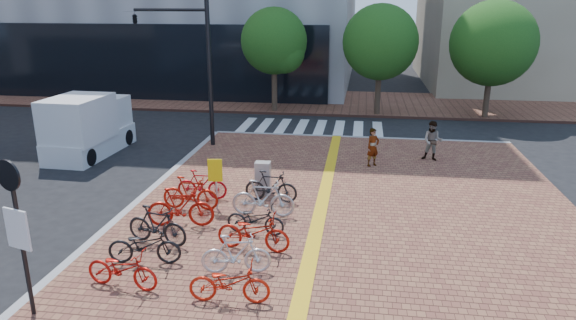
% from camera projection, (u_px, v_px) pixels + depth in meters
% --- Properties ---
extents(ground, '(120.00, 120.00, 0.00)m').
position_uv_depth(ground, '(238.00, 250.00, 13.76)').
color(ground, black).
rests_on(ground, ground).
extents(kerb_north, '(14.00, 0.25, 0.15)m').
position_uv_depth(kerb_north, '(358.00, 138.00, 24.66)').
color(kerb_north, gray).
rests_on(kerb_north, ground).
extents(far_sidewalk, '(70.00, 8.00, 0.15)m').
position_uv_depth(far_sidewalk, '(314.00, 102.00, 33.57)').
color(far_sidewalk, brown).
rests_on(far_sidewalk, ground).
extents(crosswalk, '(7.50, 4.00, 0.01)m').
position_uv_depth(crosswalk, '(310.00, 128.00, 26.91)').
color(crosswalk, silver).
rests_on(crosswalk, ground).
extents(street_trees, '(16.20, 4.60, 6.35)m').
position_uv_depth(street_trees, '(399.00, 44.00, 28.33)').
color(street_trees, '#38281E').
rests_on(street_trees, far_sidewalk).
extents(bike_0, '(1.83, 0.84, 0.93)m').
position_uv_depth(bike_0, '(122.00, 269.00, 11.58)').
color(bike_0, '#B3130C').
rests_on(bike_0, sidewalk).
extents(bike_1, '(1.88, 0.85, 0.96)m').
position_uv_depth(bike_1, '(144.00, 245.00, 12.66)').
color(bike_1, black).
rests_on(bike_1, sidewalk).
extents(bike_2, '(1.85, 0.86, 1.07)m').
position_uv_depth(bike_2, '(157.00, 225.00, 13.65)').
color(bike_2, black).
rests_on(bike_2, sidewalk).
extents(bike_3, '(2.00, 0.81, 1.17)m').
position_uv_depth(bike_3, '(180.00, 207.00, 14.71)').
color(bike_3, '#A1140B').
rests_on(bike_3, sidewalk).
extents(bike_4, '(1.80, 0.54, 1.07)m').
position_uv_depth(bike_4, '(190.00, 193.00, 15.93)').
color(bike_4, '#A2180B').
rests_on(bike_4, sidewalk).
extents(bike_5, '(1.67, 0.55, 0.99)m').
position_uv_depth(bike_5, '(202.00, 185.00, 16.79)').
color(bike_5, '#A80C13').
rests_on(bike_5, sidewalk).
extents(bike_6, '(1.81, 0.74, 0.93)m').
position_uv_depth(bike_6, '(229.00, 283.00, 11.01)').
color(bike_6, '#B71D0D').
rests_on(bike_6, sidewalk).
extents(bike_7, '(1.72, 0.76, 1.00)m').
position_uv_depth(bike_7, '(236.00, 254.00, 12.17)').
color(bike_7, silver).
rests_on(bike_7, sidewalk).
extents(bike_8, '(2.01, 0.86, 1.03)m').
position_uv_depth(bike_8, '(253.00, 232.00, 13.32)').
color(bike_8, '#9D160B').
rests_on(bike_8, sidewalk).
extents(bike_9, '(1.71, 0.76, 0.87)m').
position_uv_depth(bike_9, '(255.00, 219.00, 14.29)').
color(bike_9, black).
rests_on(bike_9, sidewalk).
extents(bike_10, '(1.92, 0.55, 1.15)m').
position_uv_depth(bike_10, '(263.00, 198.00, 15.40)').
color(bike_10, '#AAAAAF').
rests_on(bike_10, sidewalk).
extents(bike_11, '(1.77, 0.63, 1.04)m').
position_uv_depth(bike_11, '(271.00, 186.00, 16.55)').
color(bike_11, black).
rests_on(bike_11, sidewalk).
extents(pedestrian_a, '(0.66, 0.62, 1.52)m').
position_uv_depth(pedestrian_a, '(373.00, 147.00, 20.10)').
color(pedestrian_a, gray).
rests_on(pedestrian_a, sidewalk).
extents(pedestrian_b, '(0.92, 0.80, 1.63)m').
position_uv_depth(pedestrian_b, '(433.00, 141.00, 20.79)').
color(pedestrian_b, '#494F5D').
rests_on(pedestrian_b, sidewalk).
extents(utility_box, '(0.52, 0.39, 1.12)m').
position_uv_depth(utility_box, '(263.00, 178.00, 17.23)').
color(utility_box, '#AEAEB3').
rests_on(utility_box, sidewalk).
extents(yellow_sign, '(0.45, 0.12, 1.65)m').
position_uv_depth(yellow_sign, '(216.00, 175.00, 15.74)').
color(yellow_sign, '#B7B7BC').
rests_on(yellow_sign, sidewalk).
extents(notice_sign, '(0.61, 0.23, 3.39)m').
position_uv_depth(notice_sign, '(17.00, 220.00, 10.05)').
color(notice_sign, black).
rests_on(notice_sign, sidewalk).
extents(traffic_light_pole, '(3.48, 1.34, 6.47)m').
position_uv_depth(traffic_light_pole, '(175.00, 44.00, 22.20)').
color(traffic_light_pole, black).
rests_on(traffic_light_pole, sidewalk).
extents(box_truck, '(2.13, 4.62, 2.64)m').
position_uv_depth(box_truck, '(88.00, 126.00, 22.02)').
color(box_truck, silver).
rests_on(box_truck, ground).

